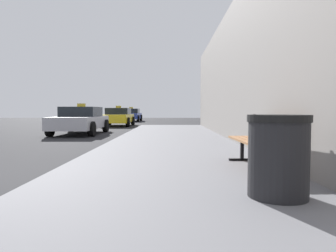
{
  "coord_description": "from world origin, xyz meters",
  "views": [
    {
      "loc": [
        3.91,
        -3.53,
        1.11
      ],
      "look_at": [
        3.83,
        4.78,
        0.67
      ],
      "focal_mm": 31.9,
      "sensor_mm": 36.0,
      "label": 1
    }
  ],
  "objects": [
    {
      "name": "trash_bin",
      "position": [
        5.1,
        -0.24,
        0.61
      ],
      "size": [
        0.68,
        0.68,
        0.91
      ],
      "color": "black",
      "rests_on": "sidewalk"
    },
    {
      "name": "car_blue",
      "position": [
        -0.1,
        26.41,
        0.65
      ],
      "size": [
        1.97,
        4.38,
        1.43
      ],
      "rotation": [
        0.0,
        0.0,
        3.14
      ],
      "color": "#233899",
      "rests_on": "ground_plane"
    },
    {
      "name": "car_silver",
      "position": [
        -0.32,
        10.39,
        0.65
      ],
      "size": [
        2.01,
        4.19,
        1.43
      ],
      "rotation": [
        0.0,
        0.0,
        3.14
      ],
      "color": "#B7B7BF",
      "rests_on": "ground_plane"
    },
    {
      "name": "bench",
      "position": [
        5.39,
        1.45,
        0.66
      ],
      "size": [
        0.56,
        1.67,
        0.89
      ],
      "rotation": [
        0.0,
        0.0,
        0.04
      ],
      "color": "#9E6B42",
      "rests_on": "sidewalk"
    },
    {
      "name": "sidewalk",
      "position": [
        4.0,
        0.0,
        0.07
      ],
      "size": [
        4.0,
        32.0,
        0.15
      ],
      "primitive_type": "cube",
      "color": "slate",
      "rests_on": "ground_plane"
    },
    {
      "name": "car_yellow",
      "position": [
        0.18,
        17.51,
        0.65
      ],
      "size": [
        1.99,
        4.12,
        1.43
      ],
      "rotation": [
        0.0,
        0.0,
        3.14
      ],
      "color": "yellow",
      "rests_on": "ground_plane"
    }
  ]
}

